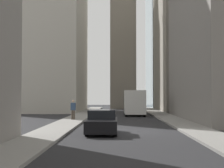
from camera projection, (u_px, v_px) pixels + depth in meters
name	position (u px, v px, depth m)	size (l,w,h in m)	color
ground_plane	(125.00, 132.00, 22.40)	(135.00, 135.00, 0.00)	#262628
sidewalk_right	(54.00, 131.00, 22.48)	(90.00, 2.20, 0.14)	gray
sidewalk_left	(198.00, 131.00, 22.33)	(90.00, 2.20, 0.14)	gray
building_left_far	(192.00, 13.00, 53.86)	(17.19, 10.00, 29.41)	gray
building_right_far	(49.00, 15.00, 52.62)	(16.23, 10.50, 28.12)	#B7B2A5
church_spire	(123.00, 14.00, 62.34)	(4.80, 4.80, 31.46)	gray
delivery_truck	(134.00, 103.00, 41.04)	(6.46, 2.25, 2.84)	silver
sedan_black	(102.00, 123.00, 21.20)	(4.30, 1.78, 1.42)	black
pedestrian	(73.00, 109.00, 31.97)	(0.26, 0.44, 1.74)	#473D33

